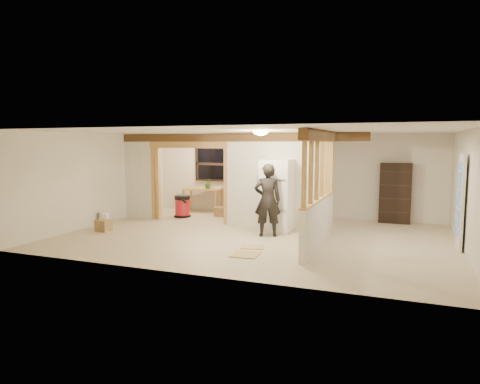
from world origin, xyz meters
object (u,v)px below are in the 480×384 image
at_px(refrigerator, 277,196).
at_px(shop_vac, 182,206).
at_px(work_table, 203,200).
at_px(woman, 268,200).
at_px(bookshelf, 395,193).

distance_m(refrigerator, shop_vac, 3.45).
distance_m(refrigerator, work_table, 3.77).
relative_size(woman, work_table, 1.41).
distance_m(woman, work_table, 4.14).
xyz_separation_m(refrigerator, work_table, (-3.09, 2.09, -0.52)).
height_order(woman, bookshelf, woman).
distance_m(shop_vac, bookshelf, 6.17).
distance_m(work_table, shop_vac, 1.10).
bearing_deg(shop_vac, work_table, 81.94).
relative_size(refrigerator, bookshelf, 1.08).
bearing_deg(refrigerator, woman, -93.04).
distance_m(refrigerator, woman, 0.67).
bearing_deg(bookshelf, work_table, -178.27).
distance_m(refrigerator, bookshelf, 3.58).
relative_size(refrigerator, woman, 1.04).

